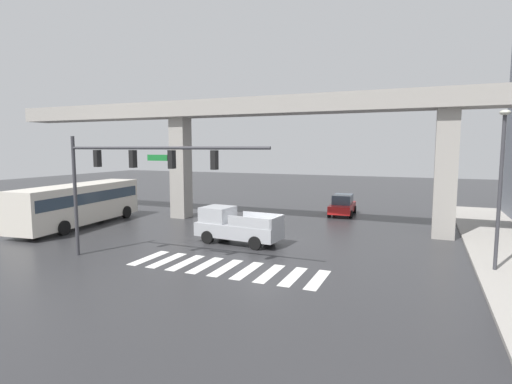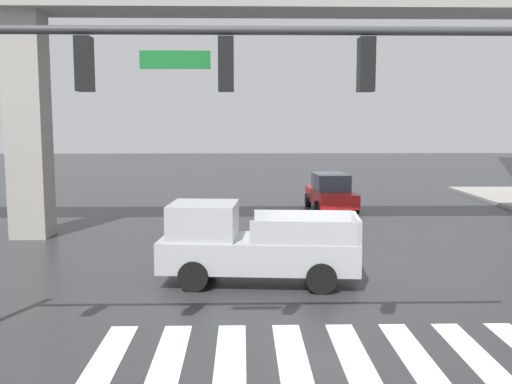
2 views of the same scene
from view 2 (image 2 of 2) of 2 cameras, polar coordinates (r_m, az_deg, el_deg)
name	(u,v)px [view 2 (image 2 of 2)]	position (r m, az deg, el deg)	size (l,w,h in m)	color
ground_plane	(315,275)	(16.32, 5.74, -8.04)	(120.00, 120.00, 0.00)	#2D2D30
crosswalk_stripes	(351,351)	(11.30, 9.18, -15.00)	(9.35, 2.80, 0.01)	silver
elevated_overpass	(298,17)	(21.66, 4.10, 16.61)	(50.89, 2.35, 9.18)	#9E9991
pickup_truck	(248,245)	(15.36, -0.82, -5.16)	(5.24, 2.41, 2.08)	#A8AAAF
sedan_red	(331,192)	(27.91, 7.26, -0.01)	(2.13, 4.38, 1.72)	red
traffic_signal_mast	(76,91)	(9.72, -17.06, 9.32)	(10.89, 0.32, 6.20)	#38383D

